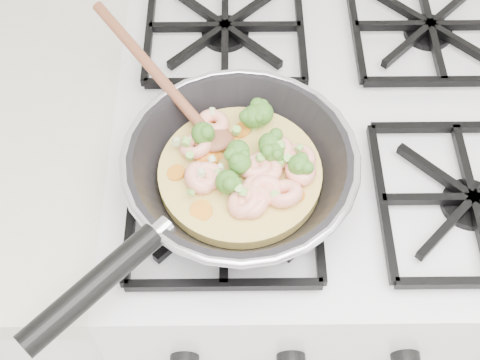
{
  "coord_description": "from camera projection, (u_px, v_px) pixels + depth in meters",
  "views": [
    {
      "loc": [
        -0.13,
        1.13,
        1.58
      ],
      "look_at": [
        -0.13,
        1.57,
        0.93
      ],
      "focal_mm": 48.71,
      "sensor_mm": 36.0,
      "label": 1
    }
  ],
  "objects": [
    {
      "name": "stove",
      "position": [
        307.0,
        261.0,
        1.25
      ],
      "size": [
        0.6,
        0.6,
        0.92
      ],
      "color": "silver",
      "rests_on": "ground"
    },
    {
      "name": "skillet",
      "position": [
        238.0,
        169.0,
        0.76
      ],
      "size": [
        0.36,
        0.46,
        0.09
      ],
      "rotation": [
        0.0,
        0.0,
        0.3
      ],
      "color": "black",
      "rests_on": "stove"
    }
  ]
}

